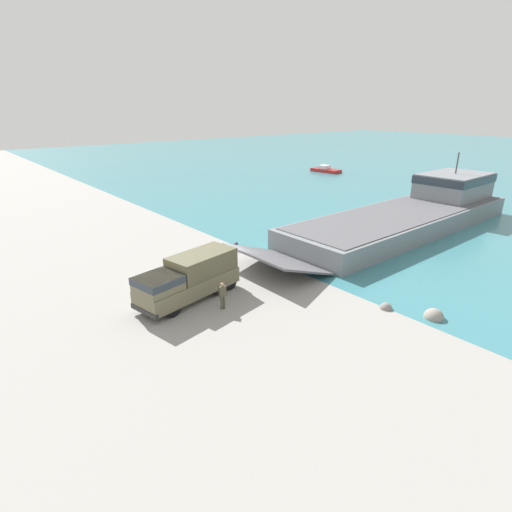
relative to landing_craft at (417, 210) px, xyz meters
name	(u,v)px	position (x,y,z in m)	size (l,w,h in m)	color
ground_plane	(233,270)	(-2.38, -23.17, -1.69)	(240.00, 240.00, 0.00)	gray
landing_craft	(417,210)	(0.00, 0.00, 0.00)	(8.47, 36.00, 7.22)	gray
military_truck	(189,278)	(-0.18, -28.43, -0.16)	(3.76, 7.70, 2.93)	#6B664C
soldier_on_ramp	(223,294)	(2.44, -27.59, -0.63)	(0.32, 0.48, 1.82)	#4C4738
moored_boat_a	(326,170)	(-31.68, 21.77, -1.26)	(6.14, 2.95, 1.30)	#B22323
moored_boat_b	(457,179)	(-8.80, 28.90, -0.98)	(7.37, 2.92, 2.15)	white
mooring_bollard	(236,246)	(-5.90, -20.18, -1.27)	(0.34, 0.34, 0.78)	#333338
shoreline_rock_a	(433,318)	(11.67, -18.36, -1.69)	(1.21, 1.21, 1.21)	gray
shoreline_rock_b	(386,308)	(9.10, -19.55, -1.69)	(0.78, 0.78, 0.78)	gray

